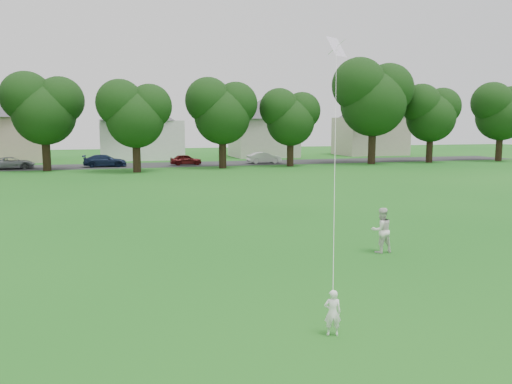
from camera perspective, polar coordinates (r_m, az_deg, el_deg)
name	(u,v)px	position (r m, az deg, el deg)	size (l,w,h in m)	color
ground	(266,287)	(13.57, 1.15, -10.83)	(160.00, 160.00, 0.00)	#155C17
street	(148,165)	(54.57, -12.23, 3.02)	(90.00, 7.00, 0.01)	#2D2D30
toddler	(333,313)	(10.64, 8.75, -13.47)	(0.35, 0.23, 0.97)	white
older_boy	(381,230)	(17.42, 14.13, -4.26)	(0.75, 0.58, 1.54)	white
kite	(335,128)	(16.32, 9.06, 7.19)	(3.30, 6.27, 14.56)	white
tree_row	(208,104)	(49.66, -5.49, 10.01)	(84.14, 9.17, 11.72)	black
parked_cars	(67,162)	(53.56, -20.81, 3.25)	(46.89, 2.30, 1.25)	black
house_row	(142,121)	(64.39, -12.90, 7.92)	(76.84, 14.24, 9.67)	silver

